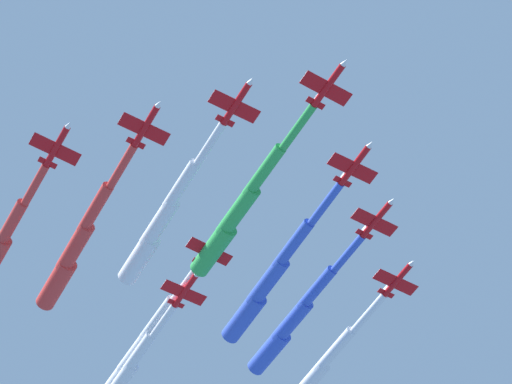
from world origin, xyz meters
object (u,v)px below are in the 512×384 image
(jet_starboard_mid, at_px, (76,246))
(jet_starboard_inner, at_px, (161,222))
(jet_port_mid, at_px, (294,320))
(jet_port_outer, at_px, (309,384))
(jet_lead, at_px, (239,211))
(jet_trail_port, at_px, (137,352))
(jet_trail_starboard, at_px, (122,381))
(jet_port_inner, at_px, (269,281))

(jet_starboard_mid, bearing_deg, jet_starboard_inner, 156.56)
(jet_starboard_inner, xyz_separation_m, jet_starboard_mid, (14.50, -6.29, -1.55))
(jet_port_mid, bearing_deg, jet_starboard_mid, 20.75)
(jet_port_mid, bearing_deg, jet_port_outer, -107.96)
(jet_lead, relative_size, jet_trail_port, 0.97)
(jet_port_mid, height_order, jet_trail_starboard, jet_port_mid)
(jet_port_outer, bearing_deg, jet_port_inner, 67.75)
(jet_port_mid, distance_m, jet_port_outer, 18.35)
(jet_lead, distance_m, jet_trail_starboard, 49.03)
(jet_port_mid, height_order, jet_starboard_mid, jet_port_mid)
(jet_trail_starboard, bearing_deg, jet_trail_port, 108.73)
(jet_port_inner, height_order, jet_starboard_inner, jet_starboard_inner)
(jet_port_mid, bearing_deg, jet_starboard_inner, 39.22)
(jet_port_inner, relative_size, jet_port_mid, 1.04)
(jet_port_inner, relative_size, jet_starboard_inner, 1.05)
(jet_starboard_mid, height_order, jet_trail_port, jet_trail_port)
(jet_port_inner, bearing_deg, jet_starboard_inner, 25.60)
(jet_lead, xyz_separation_m, jet_port_outer, (-19.23, -43.60, 0.14))
(jet_port_outer, relative_size, jet_trail_starboard, 1.14)
(jet_trail_port, bearing_deg, jet_starboard_mid, 66.49)
(jet_lead, relative_size, jet_port_mid, 1.03)
(jet_trail_port, bearing_deg, jet_port_mid, 156.96)
(jet_port_inner, xyz_separation_m, jet_port_outer, (-12.12, -29.62, 2.48))
(jet_starboard_mid, xyz_separation_m, jet_trail_port, (-12.24, -28.12, 1.97))
(jet_starboard_mid, bearing_deg, jet_port_mid, -159.25)
(jet_lead, bearing_deg, jet_starboard_inner, -17.31)
(jet_lead, height_order, jet_trail_starboard, jet_lead)
(jet_port_inner, distance_m, jet_starboard_inner, 22.82)
(jet_starboard_mid, xyz_separation_m, jet_port_outer, (-47.10, -33.15, 1.87))
(jet_starboard_mid, bearing_deg, jet_port_inner, -174.24)
(jet_trail_port, bearing_deg, jet_trail_starboard, -71.27)
(jet_port_outer, distance_m, jet_trail_port, 35.22)
(jet_starboard_inner, height_order, jet_port_outer, jet_port_outer)
(jet_port_mid, height_order, jet_trail_port, jet_port_mid)
(jet_port_mid, relative_size, jet_starboard_mid, 0.97)
(jet_port_inner, distance_m, jet_trail_starboard, 40.38)
(jet_starboard_mid, distance_m, jet_trail_starboard, 36.49)
(jet_starboard_inner, distance_m, jet_trail_port, 34.49)
(jet_port_outer, bearing_deg, jet_port_mid, 72.04)
(jet_port_inner, bearing_deg, jet_lead, 63.03)
(jet_trail_port, relative_size, jet_trail_starboard, 1.08)
(jet_port_mid, bearing_deg, jet_lead, 62.57)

